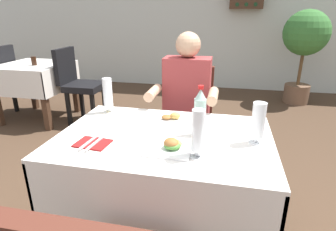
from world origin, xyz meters
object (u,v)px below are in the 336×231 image
at_px(beer_glass_left, 258,123).
at_px(background_chair_right, 78,81).
at_px(main_dining_table, 164,163).
at_px(napkin_cutlery_set, 93,143).
at_px(background_table_tumbler, 34,61).
at_px(beer_glass_right, 108,96).
at_px(beer_glass_middle, 198,134).
at_px(background_dining_table, 36,79).
at_px(seated_diner_far, 186,105).
at_px(plate_far_diner, 169,119).
at_px(potted_plant_corner, 305,41).
at_px(plate_near_camera, 171,145).
at_px(cola_bottle_primary, 200,114).
at_px(chair_far_diner_seat, 185,118).

height_order(beer_glass_left, background_chair_right, beer_glass_left).
xyz_separation_m(main_dining_table, beer_glass_left, (0.49, 0.00, 0.29)).
distance_m(napkin_cutlery_set, background_table_tumbler, 2.61).
bearing_deg(beer_glass_right, beer_glass_left, -16.84).
relative_size(beer_glass_middle, background_dining_table, 0.29).
bearing_deg(seated_diner_far, background_chair_right, 144.19).
distance_m(main_dining_table, plate_far_diner, 0.29).
xyz_separation_m(seated_diner_far, background_dining_table, (-2.19, 1.13, -0.15)).
distance_m(beer_glass_middle, beer_glass_right, 0.82).
bearing_deg(main_dining_table, seated_diner_far, 88.76).
xyz_separation_m(main_dining_table, potted_plant_corner, (1.43, 3.33, 0.40)).
relative_size(background_dining_table, background_chair_right, 0.85).
distance_m(beer_glass_middle, potted_plant_corner, 3.75).
distance_m(napkin_cutlery_set, potted_plant_corner, 3.94).
xyz_separation_m(beer_glass_middle, background_dining_table, (-2.38, 2.03, -0.31)).
distance_m(plate_far_diner, napkin_cutlery_set, 0.51).
height_order(plate_near_camera, cola_bottle_primary, cola_bottle_primary).
height_order(seated_diner_far, beer_glass_right, seated_diner_far).
distance_m(chair_far_diner_seat, cola_bottle_primary, 0.85).
bearing_deg(beer_glass_right, chair_far_diner_seat, 48.66).
relative_size(main_dining_table, chair_far_diner_seat, 1.21).
distance_m(chair_far_diner_seat, seated_diner_far, 0.19).
xyz_separation_m(plate_far_diner, background_dining_table, (-2.16, 1.61, -0.21)).
distance_m(seated_diner_far, cola_bottle_primary, 0.69).
relative_size(chair_far_diner_seat, cola_bottle_primary, 3.44).
xyz_separation_m(plate_near_camera, background_chair_right, (-1.63, 1.98, -0.22)).
relative_size(seated_diner_far, napkin_cutlery_set, 6.51).
bearing_deg(plate_far_diner, beer_glass_right, 170.96).
distance_m(napkin_cutlery_set, background_chair_right, 2.36).
bearing_deg(background_dining_table, cola_bottle_primary, -37.02).
relative_size(beer_glass_middle, background_table_tumbler, 2.14).
bearing_deg(background_table_tumbler, main_dining_table, -39.75).
relative_size(seated_diner_far, beer_glass_middle, 5.34).
bearing_deg(napkin_cutlery_set, chair_far_diner_seat, 71.08).
xyz_separation_m(beer_glass_right, background_table_tumbler, (-1.65, 1.45, -0.06)).
bearing_deg(beer_glass_right, background_chair_right, 125.78).
xyz_separation_m(main_dining_table, background_dining_table, (-2.18, 1.82, -0.02)).
xyz_separation_m(main_dining_table, background_table_tumbler, (-2.10, 1.74, 0.23)).
xyz_separation_m(chair_far_diner_seat, potted_plant_corner, (1.43, 2.53, 0.42)).
distance_m(beer_glass_right, background_dining_table, 2.33).
height_order(napkin_cutlery_set, potted_plant_corner, potted_plant_corner).
height_order(beer_glass_middle, background_dining_table, beer_glass_middle).
xyz_separation_m(chair_far_diner_seat, beer_glass_left, (0.49, -0.79, 0.31)).
height_order(plate_far_diner, beer_glass_left, beer_glass_left).
distance_m(chair_far_diner_seat, potted_plant_corner, 2.94).
bearing_deg(chair_far_diner_seat, plate_near_camera, -85.76).
bearing_deg(plate_near_camera, beer_glass_right, 139.46).
xyz_separation_m(beer_glass_right, background_chair_right, (-1.11, 1.54, -0.32)).
bearing_deg(background_table_tumbler, background_dining_table, 134.88).
height_order(seated_diner_far, background_table_tumbler, seated_diner_far).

